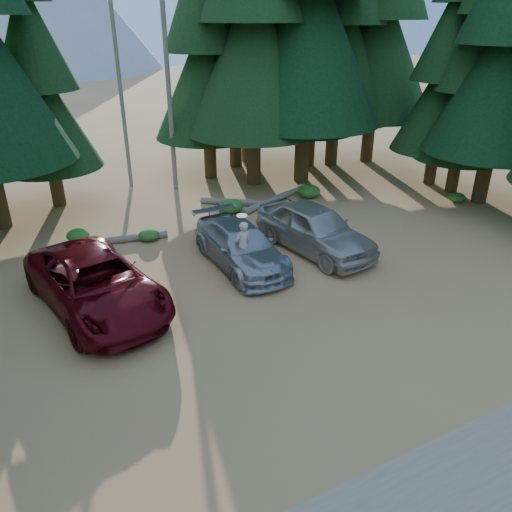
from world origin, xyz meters
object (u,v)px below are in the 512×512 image
(red_pickup, at_px, (96,284))
(frisbee_player, at_px, (243,245))
(log_left, at_px, (116,240))
(log_right, at_px, (276,199))
(silver_minivan_center, at_px, (241,246))
(log_mid, at_px, (240,202))
(silver_minivan_right, at_px, (315,228))

(red_pickup, distance_m, frisbee_player, 5.02)
(frisbee_player, relative_size, log_left, 0.49)
(frisbee_player, distance_m, log_right, 7.85)
(red_pickup, distance_m, log_left, 5.05)
(silver_minivan_center, relative_size, log_mid, 1.34)
(silver_minivan_center, relative_size, silver_minivan_right, 0.95)
(silver_minivan_right, bearing_deg, log_left, 139.37)
(log_left, bearing_deg, log_mid, 25.60)
(log_mid, bearing_deg, log_left, -128.19)
(silver_minivan_center, height_order, log_mid, silver_minivan_center)
(silver_minivan_right, height_order, log_left, silver_minivan_right)
(silver_minivan_right, height_order, frisbee_player, frisbee_player)
(silver_minivan_center, relative_size, log_left, 1.26)
(silver_minivan_center, height_order, log_right, silver_minivan_center)
(red_pickup, distance_m, log_mid, 10.23)
(red_pickup, height_order, silver_minivan_center, red_pickup)
(silver_minivan_center, relative_size, frisbee_player, 2.55)
(frisbee_player, height_order, log_left, frisbee_player)
(log_left, distance_m, log_mid, 6.53)
(log_mid, bearing_deg, silver_minivan_center, -78.08)
(log_mid, xyz_separation_m, log_right, (1.83, -0.32, -0.00))
(silver_minivan_right, xyz_separation_m, log_left, (-6.72, 4.24, -0.77))
(log_left, distance_m, log_right, 8.26)
(frisbee_player, bearing_deg, silver_minivan_center, -119.55)
(silver_minivan_center, height_order, frisbee_player, frisbee_player)
(red_pickup, bearing_deg, frisbee_player, -11.73)
(red_pickup, distance_m, silver_minivan_center, 5.34)
(red_pickup, xyz_separation_m, log_left, (1.66, 4.71, -0.72))
(silver_minivan_right, relative_size, log_mid, 1.41)
(silver_minivan_center, bearing_deg, frisbee_player, -109.99)
(silver_minivan_center, distance_m, log_right, 7.03)
(log_right, bearing_deg, frisbee_player, -151.53)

